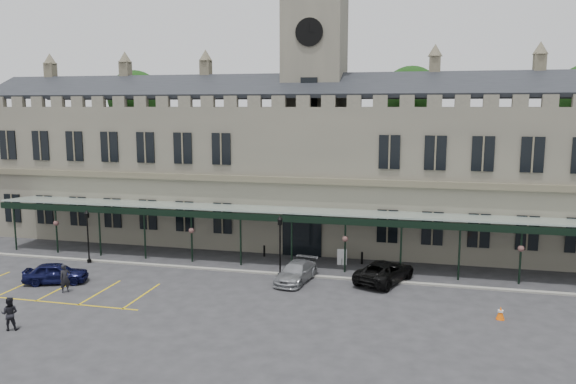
% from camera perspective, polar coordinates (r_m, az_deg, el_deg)
% --- Properties ---
extents(ground, '(140.00, 140.00, 0.00)m').
position_cam_1_polar(ground, '(35.88, -2.26, -10.95)').
color(ground, '#2A2A2D').
extents(station_building, '(60.00, 10.36, 17.30)m').
position_cam_1_polar(station_building, '(49.60, 2.65, 2.23)').
color(station_building, '#646053').
rests_on(station_building, ground).
extents(clock_tower, '(5.60, 5.60, 24.80)m').
position_cam_1_polar(clock_tower, '(49.38, 2.73, 9.92)').
color(clock_tower, '#646053').
rests_on(clock_tower, ground).
extents(canopy, '(50.00, 4.10, 4.30)m').
position_cam_1_polar(canopy, '(42.14, 0.46, -4.54)').
color(canopy, '#8C9E93').
rests_on(canopy, ground).
extents(kerb, '(60.00, 0.40, 0.12)m').
position_cam_1_polar(kerb, '(40.91, -0.16, -8.36)').
color(kerb, gray).
rests_on(kerb, ground).
extents(parking_markings, '(16.00, 6.00, 0.01)m').
position_cam_1_polar(parking_markings, '(40.55, -22.56, -9.29)').
color(parking_markings, gold).
rests_on(parking_markings, ground).
extents(tree_behind_left, '(6.00, 6.00, 16.00)m').
position_cam_1_polar(tree_behind_left, '(65.42, -15.26, 9.08)').
color(tree_behind_left, '#332314').
rests_on(tree_behind_left, ground).
extents(tree_behind_mid, '(6.00, 6.00, 16.00)m').
position_cam_1_polar(tree_behind_mid, '(57.53, 12.39, 9.27)').
color(tree_behind_mid, '#332314').
rests_on(tree_behind_mid, ground).
extents(lamp_post_left, '(0.40, 0.40, 4.19)m').
position_cam_1_polar(lamp_post_left, '(46.10, -19.69, -3.80)').
color(lamp_post_left, black).
rests_on(lamp_post_left, ground).
extents(lamp_post_mid, '(0.43, 0.43, 4.50)m').
position_cam_1_polar(lamp_post_mid, '(39.74, -0.81, -4.97)').
color(lamp_post_mid, black).
rests_on(lamp_post_mid, ground).
extents(traffic_cone, '(0.48, 0.48, 0.76)m').
position_cam_1_polar(traffic_cone, '(34.96, 20.78, -11.43)').
color(traffic_cone, '#FB5E07').
rests_on(traffic_cone, ground).
extents(sign_board, '(0.73, 0.10, 1.25)m').
position_cam_1_polar(sign_board, '(43.48, 5.50, -6.61)').
color(sign_board, black).
rests_on(sign_board, ground).
extents(bollard_left, '(0.16, 0.16, 0.90)m').
position_cam_1_polar(bollard_left, '(45.74, -2.43, -6.00)').
color(bollard_left, black).
rests_on(bollard_left, ground).
extents(bollard_right, '(0.17, 0.17, 0.94)m').
position_cam_1_polar(bollard_right, '(43.94, 7.52, -6.66)').
color(bollard_right, black).
rests_on(bollard_right, ground).
extents(car_left_a, '(4.55, 3.02, 1.44)m').
position_cam_1_polar(car_left_a, '(42.10, -22.51, -7.61)').
color(car_left_a, black).
rests_on(car_left_a, ground).
extents(car_taxi, '(2.63, 4.90, 1.35)m').
position_cam_1_polar(car_taxi, '(39.30, 0.82, -8.14)').
color(car_taxi, gray).
rests_on(car_taxi, ground).
extents(car_van, '(4.42, 5.96, 1.51)m').
position_cam_1_polar(car_van, '(39.77, 9.80, -7.95)').
color(car_van, black).
rests_on(car_van, ground).
extents(person_a, '(0.75, 0.82, 1.88)m').
position_cam_1_polar(person_a, '(39.82, -21.71, -8.15)').
color(person_a, black).
rests_on(person_a, ground).
extents(person_b, '(1.08, 0.97, 1.85)m').
position_cam_1_polar(person_b, '(34.65, -26.43, -11.00)').
color(person_b, black).
rests_on(person_b, ground).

